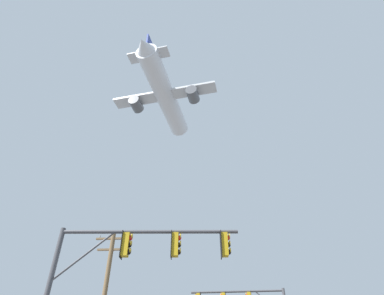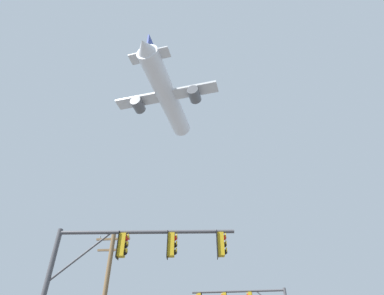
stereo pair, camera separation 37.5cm
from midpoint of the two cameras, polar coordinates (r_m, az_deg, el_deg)
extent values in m
cylinder|color=#4C4C51|center=(12.76, -7.79, -15.62)|extent=(7.10, 0.56, 0.15)
cylinder|color=#4C4C51|center=(13.10, -19.56, -18.86)|extent=(2.19, 0.20, 1.94)
cube|color=gold|center=(12.49, 6.37, -17.83)|extent=(0.28, 0.33, 0.90)
cylinder|color=gold|center=(12.65, 6.21, -15.62)|extent=(0.05, 0.05, 0.12)
cube|color=black|center=(12.48, 5.69, -17.85)|extent=(0.05, 0.46, 1.04)
sphere|color=red|center=(12.59, 6.97, -16.63)|extent=(0.20, 0.20, 0.20)
cylinder|color=gold|center=(12.61, 7.26, -16.36)|extent=(0.05, 0.21, 0.21)
sphere|color=black|center=(12.50, 7.06, -17.84)|extent=(0.20, 0.20, 0.20)
cylinder|color=gold|center=(12.52, 7.35, -17.57)|extent=(0.05, 0.21, 0.21)
sphere|color=black|center=(12.42, 7.16, -19.07)|extent=(0.20, 0.20, 0.20)
cylinder|color=gold|center=(12.44, 7.45, -18.79)|extent=(0.05, 0.21, 0.21)
cube|color=gold|center=(12.48, -3.07, -17.97)|extent=(0.28, 0.33, 0.90)
cylinder|color=gold|center=(12.64, -2.99, -15.76)|extent=(0.05, 0.05, 0.12)
cube|color=black|center=(12.49, -3.74, -17.96)|extent=(0.05, 0.46, 1.04)
sphere|color=red|center=(12.55, -2.34, -16.80)|extent=(0.20, 0.20, 0.20)
cylinder|color=gold|center=(12.57, -2.02, -16.54)|extent=(0.05, 0.21, 0.21)
sphere|color=black|center=(12.47, -2.37, -18.02)|extent=(0.20, 0.20, 0.20)
cylinder|color=gold|center=(12.48, -2.05, -17.76)|extent=(0.05, 0.21, 0.21)
sphere|color=black|center=(12.39, -2.40, -19.26)|extent=(0.20, 0.20, 0.20)
cylinder|color=gold|center=(12.40, -2.08, -18.99)|extent=(0.05, 0.21, 0.21)
cube|color=gold|center=(12.77, -12.28, -17.67)|extent=(0.28, 0.33, 0.90)
cylinder|color=gold|center=(12.93, -11.99, -15.52)|extent=(0.05, 0.05, 0.12)
cube|color=black|center=(12.81, -12.92, -17.63)|extent=(0.05, 0.46, 1.04)
sphere|color=red|center=(12.82, -11.47, -16.56)|extent=(0.20, 0.20, 0.20)
cylinder|color=gold|center=(12.83, -11.14, -16.32)|extent=(0.05, 0.21, 0.21)
sphere|color=black|center=(12.74, -11.62, -17.75)|extent=(0.20, 0.20, 0.20)
cylinder|color=gold|center=(12.74, -11.29, -17.51)|extent=(0.05, 0.21, 0.21)
sphere|color=black|center=(12.66, -11.77, -18.95)|extent=(0.20, 0.20, 0.20)
cylinder|color=gold|center=(12.66, -11.44, -18.71)|extent=(0.05, 0.21, 0.21)
cylinder|color=#4C4C51|center=(24.02, 9.13, -25.36)|extent=(6.54, 0.59, 0.15)
cylinder|color=gold|center=(24.18, 1.91, -25.83)|extent=(0.05, 0.05, 0.12)
cylinder|color=gold|center=(24.18, 1.37, -26.27)|extent=(0.05, 0.21, 0.21)
cylinder|color=gold|center=(24.04, 6.64, -25.59)|extent=(0.05, 0.05, 0.12)
cylinder|color=gold|center=(24.02, 6.11, -26.05)|extent=(0.05, 0.21, 0.21)
cylinder|color=gold|center=(24.03, 11.37, -25.19)|extent=(0.05, 0.05, 0.12)
sphere|color=red|center=(23.99, 11.06, -25.79)|extent=(0.20, 0.20, 0.20)
cylinder|color=gold|center=(24.00, 10.87, -25.67)|extent=(0.05, 0.21, 0.21)
cube|color=brown|center=(20.92, -14.22, -16.49)|extent=(2.20, 0.12, 0.12)
cube|color=brown|center=(20.72, -14.51, -18.32)|extent=(1.80, 0.12, 0.12)
cylinder|color=gray|center=(21.25, -16.57, -16.07)|extent=(0.10, 0.10, 0.18)
cylinder|color=gray|center=(20.70, -11.71, -16.27)|extent=(0.10, 0.10, 0.18)
cylinder|color=white|center=(46.59, -4.55, 9.76)|extent=(5.75, 16.93, 2.96)
cone|color=white|center=(53.19, -1.45, 2.94)|extent=(3.12, 2.49, 2.82)
cone|color=white|center=(41.08, -8.74, 18.47)|extent=(2.80, 2.25, 2.52)
cube|color=silver|center=(45.97, -4.76, 9.76)|extent=(15.86, 4.68, 0.33)
cylinder|color=#595B60|center=(46.68, -10.00, 7.92)|extent=(2.02, 2.47, 1.67)
cylinder|color=#595B60|center=(44.42, 0.67, 9.98)|extent=(2.02, 2.47, 1.67)
cube|color=navy|center=(43.46, -7.55, 17.81)|extent=(0.66, 2.59, 3.52)
cube|color=silver|center=(42.26, -7.80, 16.87)|extent=(5.76, 2.58, 0.19)
camera|label=1|loc=(0.19, -89.56, -0.31)|focal=28.09mm
camera|label=2|loc=(0.19, 90.44, 0.31)|focal=28.09mm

